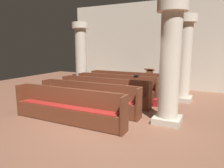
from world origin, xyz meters
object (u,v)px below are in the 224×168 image
Objects in this scene: hymn_book at (137,75)px; pillar_far_side at (81,55)px; lectern at (149,80)px; kneeler_box_red at (159,103)px; pew_row_2 at (104,91)px; pillar_aisle_rear at (170,62)px; pew_row_1 at (117,86)px; pew_row_0 at (127,82)px; pew_row_3 at (89,97)px; pillar_aisle_side at (184,57)px; pew_row_4 at (67,105)px.

pillar_far_side is at bearing 165.41° from hymn_book.
lectern is 2.76× the size of kneeler_box_red.
kneeler_box_red is at bearing 16.59° from pew_row_2.
pew_row_1 is at bearing 141.16° from pillar_aisle_rear.
pew_row_3 is at bearing -90.00° from pew_row_0.
kneeler_box_red is at bearing 111.55° from pillar_aisle_rear.
kneeler_box_red is (-0.62, -1.23, -1.63)m from pillar_aisle_side.
pew_row_2 is at bearing 159.47° from pillar_aisle_rear.
hymn_book reaches higher than pew_row_2.
pillar_far_side reaches higher than pew_row_1.
pillar_aisle_rear is 8.62× the size of kneeler_box_red.
pew_row_1 and pew_row_2 have the same top height.
pew_row_2 is at bearing -90.00° from pew_row_0.
pillar_aisle_rear reaches higher than pew_row_2.
hymn_book is 1.60m from kneeler_box_red.
kneeler_box_red is at bearing 54.99° from pew_row_4.
pew_row_4 is at bearing -90.00° from pew_row_2.
pillar_far_side reaches higher than pew_row_4.
pew_row_4 is 5.24m from pillar_far_side.
pew_row_1 is 1.00× the size of pew_row_3.
pew_row_0 and pew_row_2 have the same top height.
pew_row_1 is 1.00× the size of pew_row_4.
pew_row_0 is at bearing 132.03° from hymn_book.
pillar_aisle_rear is at bearing -38.84° from pew_row_1.
pew_row_0 is 1.07× the size of pillar_aisle_side.
pillar_aisle_side is 1.00× the size of pillar_aisle_rear.
kneeler_box_red is at bearing -32.09° from hymn_book.
hymn_book reaches higher than kneeler_box_red.
pew_row_4 is at bearing -122.58° from pillar_aisle_side.
lectern is at bearing 60.72° from pew_row_0.
pillar_far_side is (-5.13, 0.36, 0.00)m from pillar_aisle_side.
pew_row_3 is at bearing -90.00° from pew_row_2.
pillar_far_side is 1.00× the size of pillar_aisle_rear.
pew_row_1 is at bearing -167.54° from hymn_book.
pew_row_2 is at bearing 90.00° from pew_row_3.
pillar_aisle_side is 1.98m from hymn_book.
pew_row_4 is (0.00, -4.46, 0.00)m from pew_row_0.
pew_row_4 is 3.34× the size of lectern.
pew_row_2 is at bearing -101.69° from lectern.
lectern is at bearing 73.18° from pew_row_1.
pew_row_0 and pew_row_4 have the same top height.
pew_row_2 is 2.10m from kneeler_box_red.
pew_row_3 is 1.07× the size of pillar_aisle_rear.
pillar_far_side reaches higher than pew_row_0.
pillar_far_side is at bearing 176.00° from pillar_aisle_side.
pillar_aisle_side and pillar_aisle_rear have the same top height.
pew_row_3 is 9.22× the size of kneeler_box_red.
pew_row_1 is 3.55m from pillar_aisle_rear.
kneeler_box_red is (1.98, 2.82, -0.38)m from pew_row_4.
pew_row_2 and pew_row_3 have the same top height.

